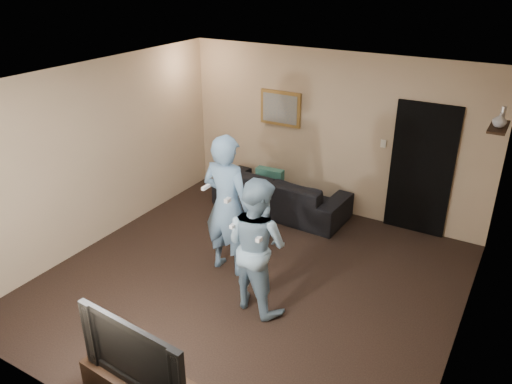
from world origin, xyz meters
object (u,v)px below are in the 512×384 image
Objects in this scene: sofa at (281,193)px; wii_player_right at (257,245)px; television at (142,348)px; wii_player_left at (227,205)px.

wii_player_right reaches higher than sofa.
wii_player_right is (0.91, -2.35, 0.51)m from sofa.
television is 0.70× the size of wii_player_right.
wii_player_right is at bearing 94.05° from television.
sofa is 4.40m from television.
sofa is 1.98m from wii_player_left.
sofa is at bearing 111.28° from wii_player_right.
television is at bearing -89.93° from wii_player_right.
television is at bearing 104.49° from sofa.
wii_player_right reaches higher than television.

